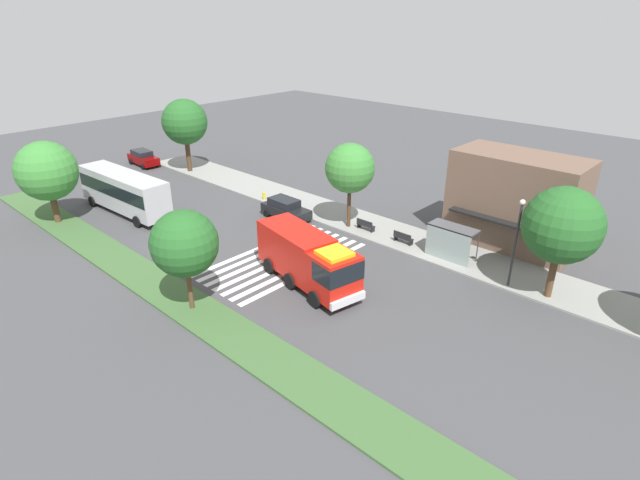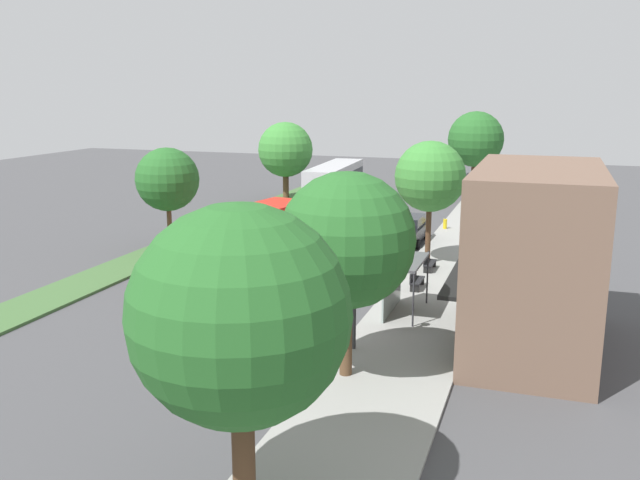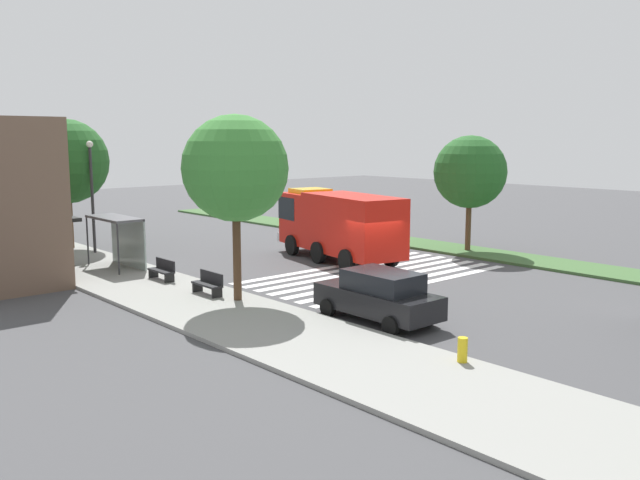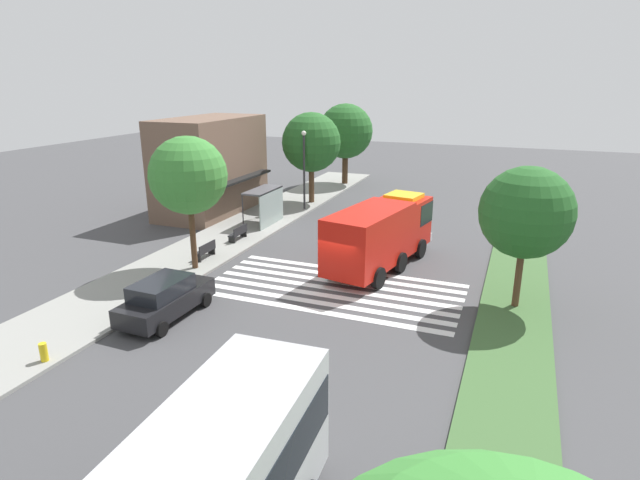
{
  "view_description": "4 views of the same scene",
  "coord_description": "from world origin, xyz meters",
  "px_view_note": "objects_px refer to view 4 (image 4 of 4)",
  "views": [
    {
      "loc": [
        24.5,
        -22.33,
        16.83
      ],
      "look_at": [
        2.15,
        1.6,
        1.77
      ],
      "focal_mm": 28.31,
      "sensor_mm": 36.0,
      "label": 1
    },
    {
      "loc": [
        37.89,
        14.28,
        10.12
      ],
      "look_at": [
        0.45,
        1.61,
        1.23
      ],
      "focal_mm": 38.26,
      "sensor_mm": 36.0,
      "label": 2
    },
    {
      "loc": [
        -21.41,
        22.28,
        6.3
      ],
      "look_at": [
        2.25,
        1.27,
        1.5
      ],
      "focal_mm": 37.72,
      "sensor_mm": 36.0,
      "label": 3
    },
    {
      "loc": [
        -22.43,
        -8.02,
        10.01
      ],
      "look_at": [
        2.88,
        1.93,
        1.42
      ],
      "focal_mm": 29.06,
      "sensor_mm": 36.0,
      "label": 4
    }
  ],
  "objects_px": {
    "fire_truck": "(383,231)",
    "street_lamp": "(304,164)",
    "sidewalk_tree_east": "(311,142)",
    "fire_hydrant": "(44,352)",
    "median_tree_west": "(526,213)",
    "bus_stop_shelter": "(267,200)",
    "sidewalk_tree_west": "(188,176)",
    "bench_west_of_shelter": "(205,250)",
    "sidewalk_tree_far_east": "(346,131)",
    "bench_near_shelter": "(239,233)",
    "parked_car_mid": "(165,298)"
  },
  "relations": [
    {
      "from": "median_tree_west",
      "to": "fire_hydrant",
      "type": "height_order",
      "value": "median_tree_west"
    },
    {
      "from": "fire_truck",
      "to": "sidewalk_tree_east",
      "type": "relative_size",
      "value": 1.25
    },
    {
      "from": "fire_truck",
      "to": "bench_west_of_shelter",
      "type": "height_order",
      "value": "fire_truck"
    },
    {
      "from": "fire_truck",
      "to": "street_lamp",
      "type": "height_order",
      "value": "street_lamp"
    },
    {
      "from": "fire_truck",
      "to": "sidewalk_tree_west",
      "type": "xyz_separation_m",
      "value": [
        -4.36,
        9.22,
        3.17
      ]
    },
    {
      "from": "bus_stop_shelter",
      "to": "street_lamp",
      "type": "xyz_separation_m",
      "value": [
        4.9,
        -0.72,
        1.82
      ]
    },
    {
      "from": "parked_car_mid",
      "to": "bus_stop_shelter",
      "type": "relative_size",
      "value": 1.35
    },
    {
      "from": "fire_truck",
      "to": "parked_car_mid",
      "type": "xyz_separation_m",
      "value": [
        -9.72,
        7.03,
        -1.09
      ]
    },
    {
      "from": "bench_near_shelter",
      "to": "bench_west_of_shelter",
      "type": "distance_m",
      "value": 3.73
    },
    {
      "from": "median_tree_west",
      "to": "fire_hydrant",
      "type": "distance_m",
      "value": 19.85
    },
    {
      "from": "parked_car_mid",
      "to": "fire_hydrant",
      "type": "xyz_separation_m",
      "value": [
        -4.81,
        1.7,
        -0.42
      ]
    },
    {
      "from": "bench_west_of_shelter",
      "to": "sidewalk_tree_east",
      "type": "relative_size",
      "value": 0.22
    },
    {
      "from": "sidewalk_tree_east",
      "to": "median_tree_west",
      "type": "distance_m",
      "value": 22.44
    },
    {
      "from": "fire_truck",
      "to": "fire_hydrant",
      "type": "distance_m",
      "value": 17.02
    },
    {
      "from": "sidewalk_tree_west",
      "to": "fire_hydrant",
      "type": "relative_size",
      "value": 10.09
    },
    {
      "from": "parked_car_mid",
      "to": "street_lamp",
      "type": "xyz_separation_m",
      "value": [
        19.53,
        1.8,
        2.79
      ]
    },
    {
      "from": "fire_hydrant",
      "to": "bench_near_shelter",
      "type": "bearing_deg",
      "value": 3.11
    },
    {
      "from": "fire_truck",
      "to": "median_tree_west",
      "type": "bearing_deg",
      "value": -103.22
    },
    {
      "from": "fire_truck",
      "to": "bench_west_of_shelter",
      "type": "relative_size",
      "value": 5.65
    },
    {
      "from": "bus_stop_shelter",
      "to": "median_tree_west",
      "type": "height_order",
      "value": "median_tree_west"
    },
    {
      "from": "bus_stop_shelter",
      "to": "fire_hydrant",
      "type": "distance_m",
      "value": 19.51
    },
    {
      "from": "sidewalk_tree_far_east",
      "to": "sidewalk_tree_west",
      "type": "bearing_deg",
      "value": -180.0
    },
    {
      "from": "sidewalk_tree_far_east",
      "to": "median_tree_west",
      "type": "height_order",
      "value": "sidewalk_tree_far_east"
    },
    {
      "from": "bus_stop_shelter",
      "to": "sidewalk_tree_far_east",
      "type": "xyz_separation_m",
      "value": [
        15.83,
        -0.32,
        3.21
      ]
    },
    {
      "from": "fire_truck",
      "to": "fire_hydrant",
      "type": "xyz_separation_m",
      "value": [
        -14.53,
        8.72,
        -1.51
      ]
    },
    {
      "from": "bus_stop_shelter",
      "to": "fire_hydrant",
      "type": "bearing_deg",
      "value": -177.59
    },
    {
      "from": "bench_west_of_shelter",
      "to": "sidewalk_tree_east",
      "type": "xyz_separation_m",
      "value": [
        15.07,
        -0.34,
        4.42
      ]
    },
    {
      "from": "sidewalk_tree_far_east",
      "to": "fire_hydrant",
      "type": "height_order",
      "value": "sidewalk_tree_far_east"
    },
    {
      "from": "bench_near_shelter",
      "to": "fire_truck",
      "type": "bearing_deg",
      "value": -95.42
    },
    {
      "from": "fire_truck",
      "to": "sidewalk_tree_east",
      "type": "xyz_separation_m",
      "value": [
        12.25,
        9.22,
        3.01
      ]
    },
    {
      "from": "parked_car_mid",
      "to": "bus_stop_shelter",
      "type": "xyz_separation_m",
      "value": [
        14.63,
        2.52,
        0.97
      ]
    },
    {
      "from": "bus_stop_shelter",
      "to": "sidewalk_tree_west",
      "type": "xyz_separation_m",
      "value": [
        -9.27,
        -0.32,
        3.29
      ]
    },
    {
      "from": "bus_stop_shelter",
      "to": "fire_hydrant",
      "type": "height_order",
      "value": "bus_stop_shelter"
    },
    {
      "from": "fire_truck",
      "to": "sidewalk_tree_east",
      "type": "bearing_deg",
      "value": 47.97
    },
    {
      "from": "bus_stop_shelter",
      "to": "median_tree_west",
      "type": "distance_m",
      "value": 18.65
    },
    {
      "from": "sidewalk_tree_east",
      "to": "fire_hydrant",
      "type": "relative_size",
      "value": 10.36
    },
    {
      "from": "sidewalk_tree_far_east",
      "to": "fire_truck",
      "type": "bearing_deg",
      "value": -156.02
    },
    {
      "from": "parked_car_mid",
      "to": "median_tree_west",
      "type": "height_order",
      "value": "median_tree_west"
    },
    {
      "from": "sidewalk_tree_west",
      "to": "parked_car_mid",
      "type": "bearing_deg",
      "value": -157.72
    },
    {
      "from": "sidewalk_tree_west",
      "to": "sidewalk_tree_far_east",
      "type": "xyz_separation_m",
      "value": [
        25.1,
        0.0,
        -0.08
      ]
    },
    {
      "from": "bus_stop_shelter",
      "to": "sidewalk_tree_far_east",
      "type": "distance_m",
      "value": 16.16
    },
    {
      "from": "sidewalk_tree_east",
      "to": "sidewalk_tree_far_east",
      "type": "height_order",
      "value": "sidewalk_tree_far_east"
    },
    {
      "from": "fire_truck",
      "to": "sidewalk_tree_far_east",
      "type": "bearing_deg",
      "value": 34.97
    },
    {
      "from": "sidewalk_tree_east",
      "to": "fire_hydrant",
      "type": "xyz_separation_m",
      "value": [
        -26.78,
        -0.5,
        -4.52
      ]
    },
    {
      "from": "bench_near_shelter",
      "to": "bench_west_of_shelter",
      "type": "relative_size",
      "value": 1.0
    },
    {
      "from": "bench_near_shelter",
      "to": "sidewalk_tree_west",
      "type": "distance_m",
      "value": 6.99
    },
    {
      "from": "sidewalk_tree_east",
      "to": "median_tree_west",
      "type": "xyz_separation_m",
      "value": [
        -15.43,
        -16.29,
        -0.55
      ]
    },
    {
      "from": "bench_west_of_shelter",
      "to": "median_tree_west",
      "type": "relative_size",
      "value": 0.25
    },
    {
      "from": "fire_truck",
      "to": "bench_west_of_shelter",
      "type": "distance_m",
      "value": 10.07
    },
    {
      "from": "bus_stop_shelter",
      "to": "sidewalk_tree_far_east",
      "type": "height_order",
      "value": "sidewalk_tree_far_east"
    }
  ]
}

